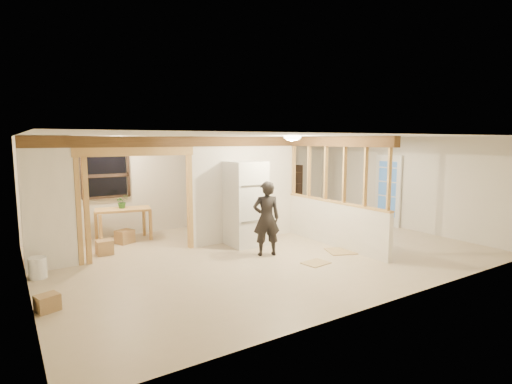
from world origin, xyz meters
TOP-DOWN VIEW (x-y plane):
  - floor at (0.00, 0.00)m, footprint 9.00×6.50m
  - ceiling at (0.00, 0.00)m, footprint 9.00×6.50m
  - wall_back at (0.00, 3.25)m, footprint 9.00×0.01m
  - wall_front at (0.00, -3.25)m, footprint 9.00×0.01m
  - wall_left at (-4.50, 0.00)m, footprint 0.01×6.50m
  - wall_right at (4.50, 0.00)m, footprint 0.01×6.50m
  - partition_left_stub at (-4.05, 1.20)m, footprint 0.90×0.12m
  - partition_center at (0.20, 1.20)m, footprint 2.80×0.12m
  - doorway_frame at (-2.40, 1.20)m, footprint 2.46×0.14m
  - header_beam_back at (-1.00, 1.20)m, footprint 7.00×0.18m
  - header_beam_right at (1.60, -0.40)m, footprint 0.18×3.30m
  - pony_wall at (1.60, -0.40)m, footprint 0.12×3.20m
  - stud_partition at (1.60, -0.40)m, footprint 0.14×3.20m
  - window_back at (-2.60, 3.17)m, footprint 1.12×0.10m
  - french_door at (4.42, 0.40)m, footprint 0.12×0.86m
  - ceiling_dome_main at (0.30, -0.50)m, footprint 0.36×0.36m
  - ceiling_dome_util at (-2.50, 2.30)m, footprint 0.32×0.32m
  - hanging_bulb at (-2.00, 1.60)m, footprint 0.07×0.07m
  - refrigerator at (-0.06, 0.75)m, footprint 0.80×0.77m
  - woman at (-0.14, -0.21)m, footprint 0.67×0.55m
  - work_table at (-2.36, 2.63)m, footprint 1.36×0.88m
  - potted_plant at (-2.36, 2.67)m, footprint 0.34×0.32m
  - shop_vac at (-4.20, 2.02)m, footprint 0.54×0.54m
  - bookshelf at (2.98, 3.04)m, footprint 0.81×0.27m
  - bucket at (-4.32, 0.76)m, footprint 0.34×0.34m
  - box_util_a at (-2.40, 2.40)m, footprint 0.46×0.44m
  - box_util_b at (-3.00, 1.70)m, footprint 0.33×0.33m
  - box_front at (-4.32, -0.85)m, footprint 0.36×0.32m
  - floor_panel_near at (1.36, -0.88)m, footprint 0.73×0.73m
  - floor_panel_far at (0.36, -1.22)m, footprint 0.54×0.46m

SIDE VIEW (x-z plane):
  - floor at x=0.00m, z-range -0.01..0.00m
  - floor_panel_far at x=0.36m, z-range 0.00..0.02m
  - floor_panel_near at x=1.36m, z-range 0.00..0.02m
  - box_front at x=-4.32m, z-range 0.00..0.24m
  - box_util_b at x=-3.00m, z-range 0.00..0.30m
  - box_util_a at x=-2.40m, z-range 0.00..0.31m
  - bucket at x=-4.32m, z-range 0.00..0.38m
  - shop_vac at x=-4.20m, z-range 0.00..0.57m
  - work_table at x=-2.36m, z-range 0.00..0.79m
  - pony_wall at x=1.60m, z-range 0.00..1.00m
  - woman at x=-0.14m, z-range 0.00..1.57m
  - bookshelf at x=2.98m, z-range 0.00..1.62m
  - potted_plant at x=-2.36m, z-range 0.79..1.11m
  - refrigerator at x=-0.06m, z-range 0.00..1.94m
  - french_door at x=4.42m, z-range 0.00..2.00m
  - doorway_frame at x=-2.40m, z-range 0.00..2.20m
  - wall_back at x=0.00m, z-range 0.00..2.50m
  - wall_front at x=0.00m, z-range 0.00..2.50m
  - wall_left at x=-4.50m, z-range 0.00..2.50m
  - wall_right at x=4.50m, z-range 0.00..2.50m
  - partition_left_stub at x=-4.05m, z-range 0.00..2.50m
  - partition_center at x=0.20m, z-range 0.00..2.50m
  - window_back at x=-2.60m, z-range 1.00..2.10m
  - stud_partition at x=1.60m, z-range 1.00..2.32m
  - hanging_bulb at x=-2.00m, z-range 2.15..2.22m
  - header_beam_back at x=-1.00m, z-range 2.27..2.49m
  - header_beam_right at x=1.60m, z-range 2.27..2.49m
  - ceiling_dome_main at x=0.30m, z-range 2.40..2.56m
  - ceiling_dome_util at x=-2.50m, z-range 2.41..2.55m
  - ceiling at x=0.00m, z-range 2.50..2.50m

